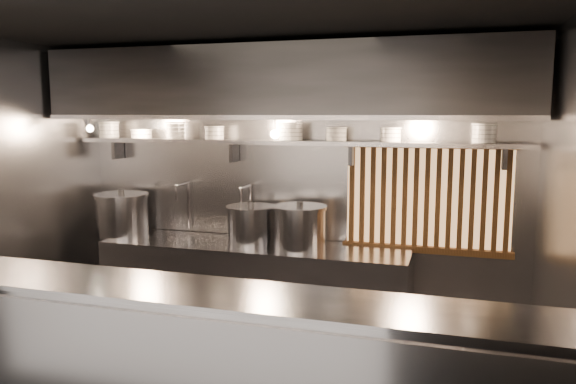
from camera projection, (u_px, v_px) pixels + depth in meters
The scene contains 23 objects.
ceiling at pixel (235, 22), 4.00m from camera, with size 4.50×4.50×0.00m, color black.
wall_back at pixel (294, 189), 5.62m from camera, with size 4.50×4.50×0.00m, color gray.
wall_right at pixel (568, 234), 3.54m from camera, with size 3.00×3.00×0.00m, color gray.
serving_counter at pixel (179, 377), 3.40m from camera, with size 4.50×0.56×1.13m.
cooking_bench at pixel (254, 289), 5.48m from camera, with size 3.00×0.70×0.90m, color #9E9EA3.
bowl_shelf at pixel (289, 142), 5.38m from camera, with size 4.40×0.34×0.04m, color #9E9EA3.
exhaust_hood at pixel (282, 83), 5.09m from camera, with size 4.40×0.81×0.65m.
wood_screen at pixel (427, 198), 5.20m from camera, with size 1.56×0.09×1.04m.
faucet_left at pixel (185, 196), 5.84m from camera, with size 0.04×0.30×0.50m.
faucet_right at pixel (247, 199), 5.63m from camera, with size 0.04×0.30×0.50m.
heat_lamp at pixel (88, 122), 5.46m from camera, with size 0.25×0.35×0.20m.
pendant_bulb at pixel (275, 134), 5.28m from camera, with size 0.09×0.09×0.19m.
stock_pot_left at pixel (122, 214), 5.81m from camera, with size 0.72×0.72×0.47m.
stock_pot_mid at pixel (251, 224), 5.44m from camera, with size 0.53×0.53×0.41m.
stock_pot_right at pixel (300, 227), 5.22m from camera, with size 0.61×0.61×0.45m.
bowl_stack_0 at pixel (109, 130), 5.94m from camera, with size 0.22×0.22×0.17m.
bowl_stack_1 at pixel (141, 134), 5.84m from camera, with size 0.23×0.23×0.09m.
bowl_stack_2 at pixel (176, 130), 5.71m from camera, with size 0.20×0.20×0.17m.
bowl_stack_3 at pixel (214, 133), 5.59m from camera, with size 0.20×0.20×0.13m.
bowl_stack_4 at pixel (291, 131), 5.36m from camera, with size 0.24×0.24×0.17m.
bowl_stack_5 at pixel (336, 134), 5.23m from camera, with size 0.21×0.21×0.13m.
bowl_stack_6 at pixel (391, 134), 5.09m from camera, with size 0.20×0.20×0.13m.
bowl_stack_7 at pixel (484, 133), 4.85m from camera, with size 0.22×0.22×0.17m.
Camera 1 is at (1.57, -3.84, 2.15)m, focal length 35.00 mm.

